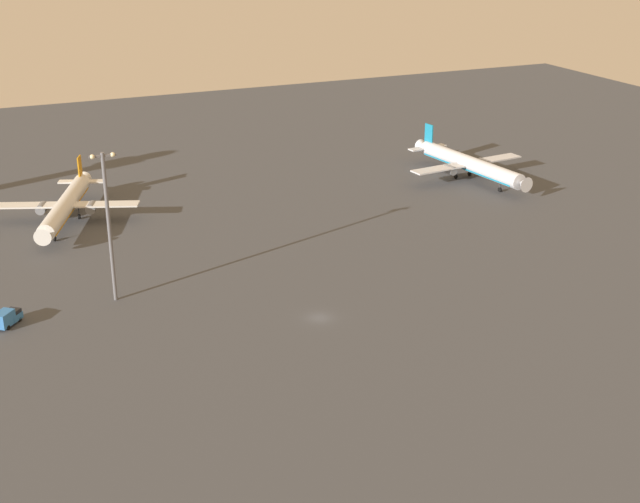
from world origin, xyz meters
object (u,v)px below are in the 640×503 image
Objects in this scene: airplane_near_gate at (66,205)px; catering_truck at (7,318)px; airplane_taxiway_distant at (469,164)px; apron_light_central at (108,219)px.

airplane_near_gate is 54.89m from catering_truck.
airplane_taxiway_distant is 1.57× the size of apron_light_central.
airplane_near_gate is at bearing -11.01° from airplane_taxiway_distant.
airplane_near_gate reaches higher than catering_truck.
catering_truck is (-18.30, -51.69, -2.61)m from airplane_near_gate.
apron_light_central reaches higher than catering_truck.
airplane_taxiway_distant reaches higher than catering_truck.
airplane_taxiway_distant is at bearing 59.17° from catering_truck.
catering_truck is (-123.15, -43.24, -2.77)m from airplane_taxiway_distant.
apron_light_central is (19.68, 3.38, 14.58)m from catering_truck.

